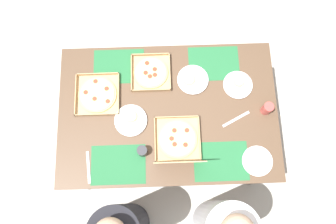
% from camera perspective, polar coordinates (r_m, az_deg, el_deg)
% --- Properties ---
extents(ground_plane, '(6.00, 6.00, 0.00)m').
position_cam_1_polar(ground_plane, '(3.00, 0.00, -3.69)').
color(ground_plane, beige).
extents(dining_table, '(1.51, 1.00, 0.74)m').
position_cam_1_polar(dining_table, '(2.37, 0.00, -0.64)').
color(dining_table, '#3F3328').
rests_on(dining_table, ground_plane).
extents(placemat_near_left, '(0.36, 0.26, 0.00)m').
position_cam_1_polar(placemat_near_left, '(2.41, 7.88, 8.26)').
color(placemat_near_left, '#236638').
rests_on(placemat_near_left, dining_table).
extents(placemat_near_right, '(0.36, 0.26, 0.00)m').
position_cam_1_polar(placemat_near_right, '(2.41, -8.44, 7.77)').
color(placemat_near_right, '#236638').
rests_on(placemat_near_right, dining_table).
extents(placemat_far_left, '(0.36, 0.26, 0.00)m').
position_cam_1_polar(placemat_far_left, '(2.24, 9.10, -8.36)').
color(placemat_far_left, '#236638').
rests_on(placemat_far_left, dining_table).
extents(placemat_far_right, '(0.36, 0.26, 0.00)m').
position_cam_1_polar(placemat_far_right, '(2.23, -8.54, -8.93)').
color(placemat_far_right, '#236638').
rests_on(placemat_far_right, dining_table).
extents(pizza_box_corner_left, '(0.28, 0.28, 0.04)m').
position_cam_1_polar(pizza_box_corner_left, '(2.36, -2.98, 6.77)').
color(pizza_box_corner_left, tan).
rests_on(pizza_box_corner_left, dining_table).
extents(pizza_box_center, '(0.30, 0.35, 0.34)m').
position_cam_1_polar(pizza_box_center, '(2.18, 1.69, -5.48)').
color(pizza_box_center, tan).
rests_on(pizza_box_center, dining_table).
extents(pizza_box_edge_far, '(0.30, 0.30, 0.04)m').
position_cam_1_polar(pizza_box_edge_far, '(2.35, -12.03, 2.96)').
color(pizza_box_edge_far, tan).
rests_on(pizza_box_edge_far, dining_table).
extents(plate_near_right, '(0.20, 0.20, 0.02)m').
position_cam_1_polar(plate_near_right, '(2.28, 15.08, -8.15)').
color(plate_near_right, white).
rests_on(plate_near_right, dining_table).
extents(plate_near_left, '(0.20, 0.20, 0.03)m').
position_cam_1_polar(plate_near_left, '(2.37, 11.91, 4.62)').
color(plate_near_left, white).
rests_on(plate_near_left, dining_table).
extents(plate_far_right, '(0.22, 0.22, 0.03)m').
position_cam_1_polar(plate_far_right, '(2.34, 4.21, 5.54)').
color(plate_far_right, white).
rests_on(plate_far_right, dining_table).
extents(plate_middle, '(0.22, 0.22, 0.03)m').
position_cam_1_polar(plate_middle, '(2.26, -6.41, -1.39)').
color(plate_middle, white).
rests_on(plate_middle, dining_table).
extents(cup_spare, '(0.07, 0.07, 0.10)m').
position_cam_1_polar(cup_spare, '(2.33, 16.67, 0.59)').
color(cup_spare, '#BF4742').
rests_on(cup_spare, dining_table).
extents(cup_dark, '(0.07, 0.07, 0.09)m').
position_cam_1_polar(cup_dark, '(2.18, -4.43, -6.73)').
color(cup_dark, '#333338').
rests_on(cup_dark, dining_table).
extents(knife_by_far_right, '(0.04, 0.21, 0.00)m').
position_cam_1_polar(knife_by_far_right, '(2.27, -13.51, -9.23)').
color(knife_by_far_right, '#B7B7BC').
rests_on(knife_by_far_right, dining_table).
extents(knife_by_near_right, '(0.20, 0.11, 0.00)m').
position_cam_1_polar(knife_by_near_right, '(2.31, 11.61, -1.20)').
color(knife_by_near_right, '#B7B7BC').
rests_on(knife_by_near_right, dining_table).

